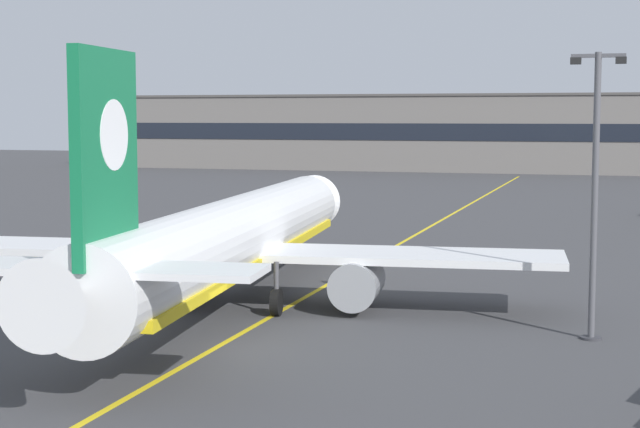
% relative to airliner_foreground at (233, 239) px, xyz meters
% --- Properties ---
extents(ground_plane, '(400.00, 400.00, 0.00)m').
position_rel_airliner_foreground_xyz_m(ground_plane, '(2.60, -8.60, -3.37)').
color(ground_plane, '#3D3D3F').
extents(taxiway_centreline, '(1.04, 180.00, 0.01)m').
position_rel_airliner_foreground_xyz_m(taxiway_centreline, '(2.60, 21.40, -3.37)').
color(taxiway_centreline, yellow).
rests_on(taxiway_centreline, ground).
extents(airliner_foreground, '(32.33, 41.51, 11.65)m').
position_rel_airliner_foreground_xyz_m(airliner_foreground, '(0.00, 0.00, 0.00)').
color(airliner_foreground, white).
rests_on(airliner_foreground, ground).
extents(apron_lamp_post, '(2.24, 0.90, 12.02)m').
position_rel_airliner_foreground_xyz_m(apron_lamp_post, '(17.16, -2.36, 2.94)').
color(apron_lamp_post, '#515156').
rests_on(apron_lamp_post, ground).
extents(terminal_building, '(162.01, 12.40, 12.94)m').
position_rel_airliner_foreground_xyz_m(terminal_building, '(8.32, 123.95, 3.11)').
color(terminal_building, slate).
rests_on(terminal_building, ground).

